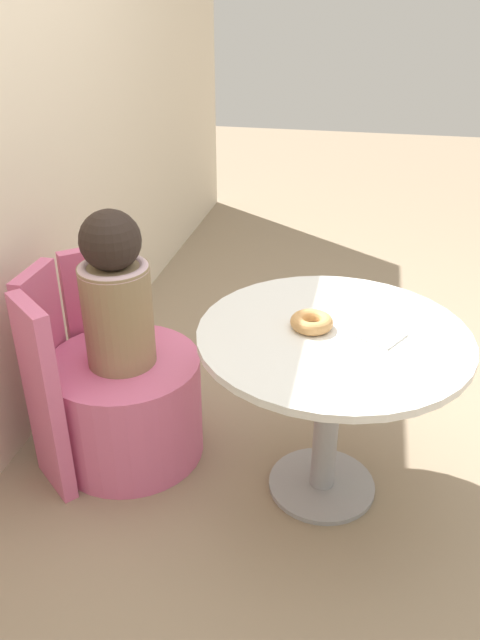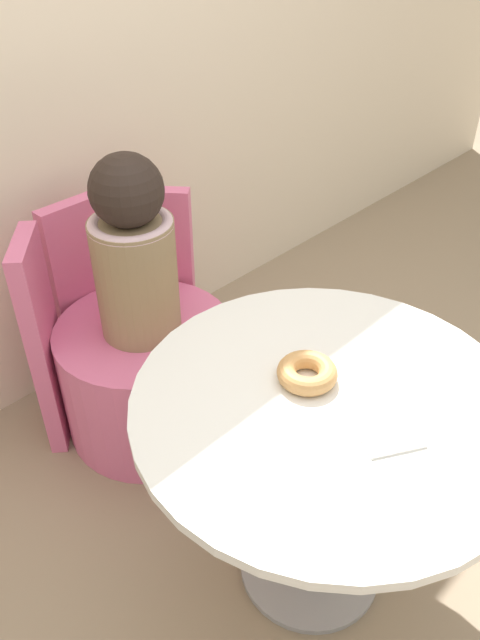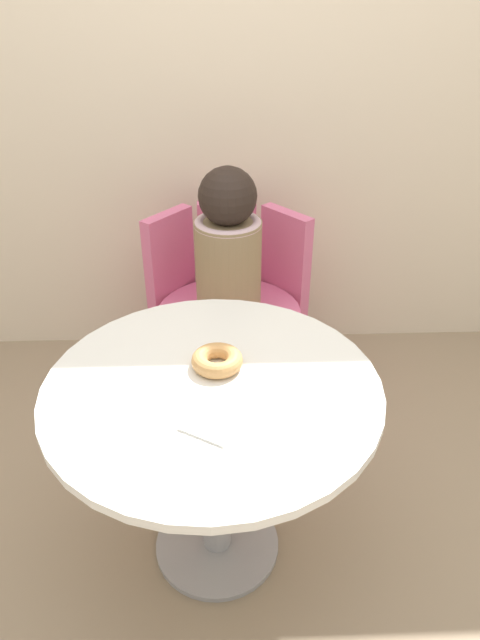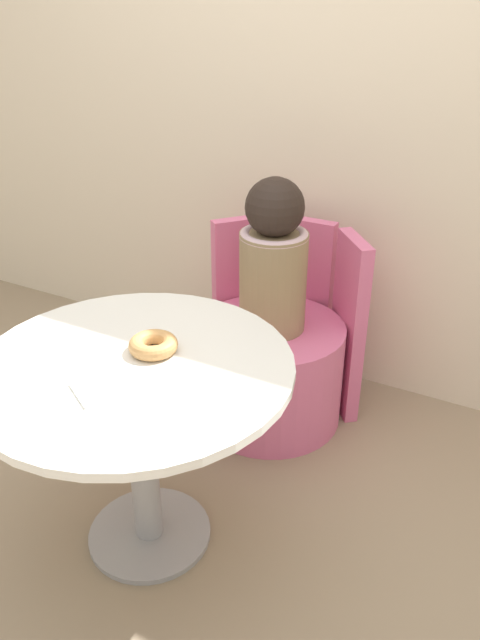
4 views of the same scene
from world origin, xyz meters
name	(u,v)px [view 2 (image 2 of 4)]	position (x,y,z in m)	size (l,w,h in m)	color
ground_plane	(318,536)	(0.00, 0.00, 0.00)	(12.00, 12.00, 0.00)	gray
back_wall	(21,13)	(0.00, 1.13, 1.20)	(6.00, 0.06, 2.40)	beige
round_table	(324,439)	(-0.09, -0.04, 0.50)	(0.84, 0.84, 0.62)	#99999E
tub_chair	(148,377)	(-0.04, 0.69, 0.20)	(0.54, 0.54, 0.39)	#DB6693
booth_backrest	(100,308)	(-0.04, 0.91, 0.35)	(0.64, 0.24, 0.71)	#DB6693
child_figure	(134,253)	(-0.04, 0.69, 0.66)	(0.24, 0.24, 0.55)	#937A56
donut	(307,373)	(-0.08, 0.03, 0.64)	(0.13, 0.13, 0.04)	tan
paper_napkin	(386,431)	(-0.09, -0.18, 0.62)	(0.16, 0.16, 0.01)	white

